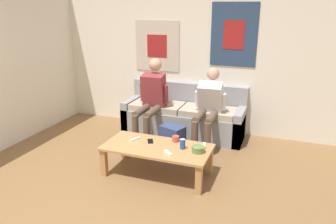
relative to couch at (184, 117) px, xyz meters
The scene contains 14 objects.
ground_plane 2.53m from the couch, 94.82° to the right, with size 18.00×18.00×0.00m, color brown.
wall_back 1.07m from the couch, 121.70° to the left, with size 10.00×0.07×2.55m.
couch is the anchor object (origin of this frame).
coffee_table 1.42m from the couch, 85.54° to the right, with size 1.31×0.63×0.38m.
person_seated_adult 0.68m from the couch, 137.68° to the right, with size 0.47×0.87×1.24m.
person_seated_teen 0.68m from the couch, 35.84° to the right, with size 0.47×0.89×1.14m.
backpack 0.75m from the couch, 85.18° to the right, with size 0.38×0.33×0.39m.
ceramic_bowl 1.54m from the couch, 66.07° to the right, with size 0.16×0.16×0.08m.
pillar_candle 1.24m from the couch, 77.08° to the right, with size 0.09×0.09×0.09m.
drink_can_blue 1.45m from the couch, 72.91° to the right, with size 0.07×0.07×0.12m.
game_controller_near_left 1.61m from the couch, 78.78° to the right, with size 0.13×0.12×0.03m.
game_controller_near_right 1.38m from the couch, 61.99° to the right, with size 0.06×0.15×0.03m.
game_controller_far_center 1.35m from the couch, 99.51° to the right, with size 0.09×0.15×0.03m.
cell_phone 1.32m from the couch, 91.10° to the right, with size 0.12×0.15×0.01m.
Camera 1 is at (1.72, -2.29, 2.02)m, focal length 35.00 mm.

